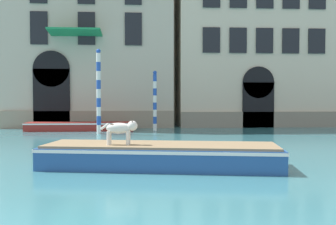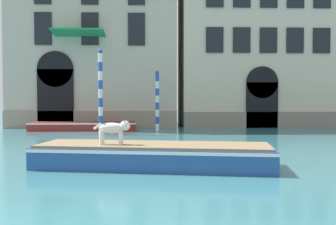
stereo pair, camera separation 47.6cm
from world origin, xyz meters
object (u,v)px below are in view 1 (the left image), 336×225
object	(u,v)px
boat_foreground	(161,155)
boat_moored_near_palazzo	(80,126)
mooring_pole_1	(155,100)
mooring_pole_0	(99,91)
dog_on_deck	(121,129)

from	to	relation	value
boat_foreground	boat_moored_near_palazzo	world-z (taller)	boat_foreground
boat_moored_near_palazzo	mooring_pole_1	world-z (taller)	mooring_pole_1
boat_foreground	boat_moored_near_palazzo	bearing A→B (deg)	117.93
boat_foreground	boat_moored_near_palazzo	xyz separation A→B (m)	(-3.94, 11.96, -0.08)
mooring_pole_0	mooring_pole_1	size ratio (longest dim) A/B	1.29
mooring_pole_1	boat_foreground	bearing A→B (deg)	-91.18
mooring_pole_0	mooring_pole_1	bearing A→B (deg)	30.24
dog_on_deck	boat_moored_near_palazzo	distance (m)	12.45
dog_on_deck	mooring_pole_1	size ratio (longest dim) A/B	0.29
boat_foreground	dog_on_deck	size ratio (longest dim) A/B	6.68
boat_foreground	mooring_pole_1	distance (m)	11.69
mooring_pole_0	mooring_pole_1	distance (m)	3.42
boat_moored_near_palazzo	boat_foreground	bearing A→B (deg)	-72.55
boat_foreground	boat_moored_near_palazzo	size ratio (longest dim) A/B	1.08
dog_on_deck	boat_moored_near_palazzo	world-z (taller)	dog_on_deck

